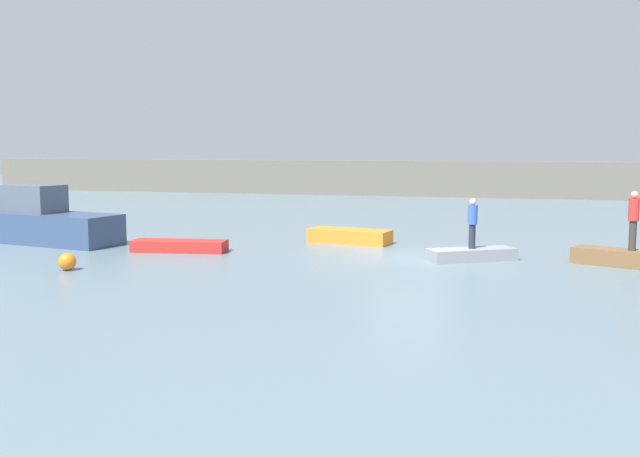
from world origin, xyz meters
name	(u,v)px	position (x,y,z in m)	size (l,w,h in m)	color
ground_plane	(408,258)	(0.00, 0.00, 0.00)	(120.00, 120.00, 0.00)	slate
embankment_wall	(466,179)	(0.00, 29.97, 1.33)	(80.00, 1.20, 2.66)	#666056
motorboat	(48,222)	(-14.08, 0.04, 0.82)	(5.91, 3.03, 2.26)	#33476B
rowboat_red	(180,246)	(-8.13, -0.70, 0.21)	(3.37, 1.00, 0.41)	red
rowboat_orange	(350,236)	(-2.74, 3.11, 0.27)	(3.19, 1.18, 0.54)	orange
rowboat_grey	(472,254)	(2.11, 0.03, 0.20)	(2.93, 0.94, 0.40)	gray
rowboat_brown	(631,259)	(7.02, -0.01, 0.26)	(3.55, 0.95, 0.52)	brown
person_blue_shirt	(472,221)	(2.11, 0.03, 1.32)	(0.32, 0.32, 1.67)	#232838
person_red_shirt	(634,217)	(7.02, -0.01, 1.57)	(0.32, 0.32, 1.87)	#38332D
mooring_buoy	(67,262)	(-9.69, -5.13, 0.27)	(0.53, 0.53, 0.53)	orange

